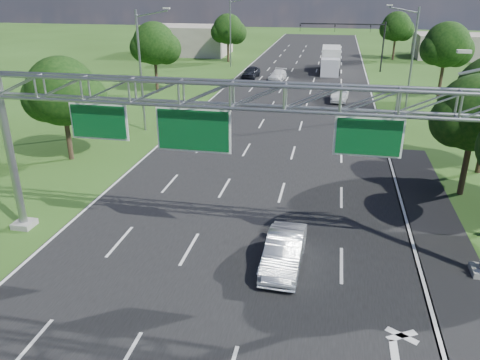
% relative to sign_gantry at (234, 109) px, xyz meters
% --- Properties ---
extents(ground, '(220.00, 220.00, 0.00)m').
position_rel_sign_gantry_xyz_m(ground, '(-0.33, 18.00, -6.89)').
color(ground, '#274514').
rests_on(ground, ground).
extents(road, '(18.00, 180.00, 0.02)m').
position_rel_sign_gantry_xyz_m(road, '(-0.33, 18.00, -6.89)').
color(road, black).
rests_on(road, ground).
extents(road_flare, '(3.00, 30.00, 0.02)m').
position_rel_sign_gantry_xyz_m(road_flare, '(9.87, 2.00, -6.89)').
color(road_flare, black).
rests_on(road_flare, ground).
extents(sign_gantry, '(23.50, 1.00, 9.56)m').
position_rel_sign_gantry_xyz_m(sign_gantry, '(0.00, 0.00, 0.00)').
color(sign_gantry, gray).
rests_on(sign_gantry, ground).
extents(traffic_signal, '(12.21, 0.24, 7.00)m').
position_rel_sign_gantry_xyz_m(traffic_signal, '(7.15, 53.00, -1.72)').
color(traffic_signal, black).
rests_on(traffic_signal, ground).
extents(streetlight_l_near, '(2.97, 0.22, 10.16)m').
position_rel_sign_gantry_xyz_m(streetlight_l_near, '(-11.63, 18.00, -1.31)').
color(streetlight_l_near, gray).
rests_on(streetlight_l_near, ground).
extents(streetlight_l_far, '(2.97, 0.22, 10.16)m').
position_rel_sign_gantry_xyz_m(streetlight_l_far, '(-11.63, 53.00, -1.31)').
color(streetlight_l_far, gray).
rests_on(streetlight_l_far, ground).
extents(streetlight_r_mid, '(2.97, 0.22, 10.16)m').
position_rel_sign_gantry_xyz_m(streetlight_r_mid, '(10.97, 28.00, -1.31)').
color(streetlight_r_mid, gray).
rests_on(streetlight_r_mid, ground).
extents(tree_verge_la, '(5.76, 4.80, 7.40)m').
position_rel_sign_gantry_xyz_m(tree_verge_la, '(-14.25, 10.04, -2.13)').
color(tree_verge_la, '#2D2116').
rests_on(tree_verge_la, ground).
extents(tree_verge_lb, '(5.76, 4.80, 8.06)m').
position_rel_sign_gantry_xyz_m(tree_verge_lb, '(-16.25, 33.04, -1.48)').
color(tree_verge_lb, '#2D2116').
rests_on(tree_verge_lb, ground).
extents(tree_verge_lc, '(5.76, 4.80, 7.62)m').
position_rel_sign_gantry_xyz_m(tree_verge_lc, '(-13.25, 58.04, -1.92)').
color(tree_verge_lc, '#2D2116').
rests_on(tree_verge_lc, ground).
extents(tree_verge_rd, '(5.76, 4.80, 8.28)m').
position_rel_sign_gantry_xyz_m(tree_verge_rd, '(15.75, 36.04, -1.26)').
color(tree_verge_rd, '#2D2116').
rests_on(tree_verge_rd, ground).
extents(tree_verge_re, '(5.76, 4.80, 7.84)m').
position_rel_sign_gantry_xyz_m(tree_verge_re, '(13.75, 66.04, -1.70)').
color(tree_verge_re, '#2D2116').
rests_on(tree_verge_re, ground).
extents(building_left, '(14.00, 10.00, 5.00)m').
position_rel_sign_gantry_xyz_m(building_left, '(-22.33, 66.00, -4.39)').
color(building_left, gray).
rests_on(building_left, ground).
extents(building_right, '(12.00, 9.00, 4.00)m').
position_rel_sign_gantry_xyz_m(building_right, '(23.67, 70.00, -4.89)').
color(building_right, gray).
rests_on(building_right, ground).
extents(silver_sedan, '(1.73, 4.62, 1.51)m').
position_rel_sign_gantry_xyz_m(silver_sedan, '(2.49, -1.04, -6.14)').
color(silver_sedan, silver).
rests_on(silver_sedan, ground).
extents(car_queue_a, '(2.23, 4.74, 1.34)m').
position_rel_sign_gantry_xyz_m(car_queue_a, '(-3.30, 43.48, -6.22)').
color(car_queue_a, white).
rests_on(car_queue_a, ground).
extents(car_queue_c, '(2.16, 4.62, 1.53)m').
position_rel_sign_gantry_xyz_m(car_queue_c, '(-7.09, 44.51, -6.13)').
color(car_queue_c, black).
rests_on(car_queue_c, ground).
extents(car_queue_d, '(1.96, 4.59, 1.47)m').
position_rel_sign_gantry_xyz_m(car_queue_d, '(4.86, 32.73, -6.16)').
color(car_queue_d, '#BBBBBB').
rests_on(car_queue_d, ground).
extents(box_truck, '(2.77, 9.06, 3.42)m').
position_rel_sign_gantry_xyz_m(box_truck, '(3.42, 51.52, -5.25)').
color(box_truck, silver).
rests_on(box_truck, ground).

